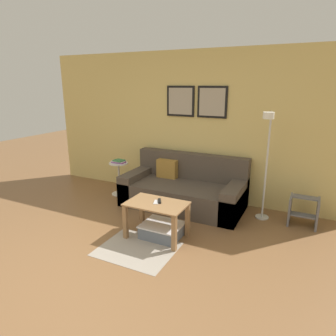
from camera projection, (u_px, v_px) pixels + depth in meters
The scene contains 12 objects.
ground_plane at pixel (78, 280), 3.16m from camera, with size 16.00×16.00×0.00m, color brown.
wall_back at pixel (186, 126), 5.28m from camera, with size 5.60×0.09×2.55m.
area_rug at pixel (137, 249), 3.75m from camera, with size 0.93×0.78×0.01m, color #A39989.
couch at pixel (184, 190), 5.05m from camera, with size 1.99×0.96×0.84m.
coffee_table at pixel (157, 211), 3.96m from camera, with size 0.79×0.50×0.49m.
storage_bin at pixel (162, 230), 4.04m from camera, with size 0.53×0.44×0.18m.
floor_lamp at pixel (267, 153), 4.24m from camera, with size 0.20×0.43×1.64m.
side_table at pixel (119, 175), 5.53m from camera, with size 0.35×0.35×0.61m.
book_stack at pixel (119, 161), 5.46m from camera, with size 0.24×0.18×0.06m.
remote_control at pixel (159, 201), 3.97m from camera, with size 0.04×0.15×0.02m, color black.
cell_phone at pixel (156, 202), 3.95m from camera, with size 0.07×0.14×0.01m, color silver.
step_stool at pixel (303, 211), 4.34m from camera, with size 0.40×0.33×0.42m.
Camera 1 is at (2.06, -2.02, 2.00)m, focal length 32.00 mm.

